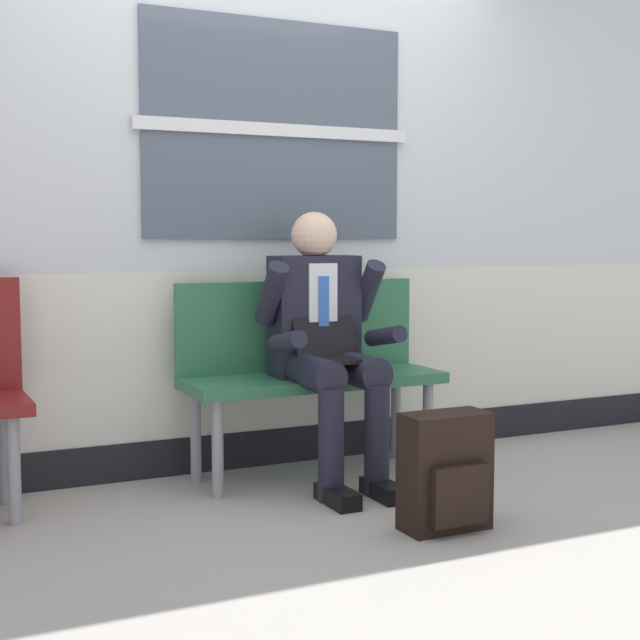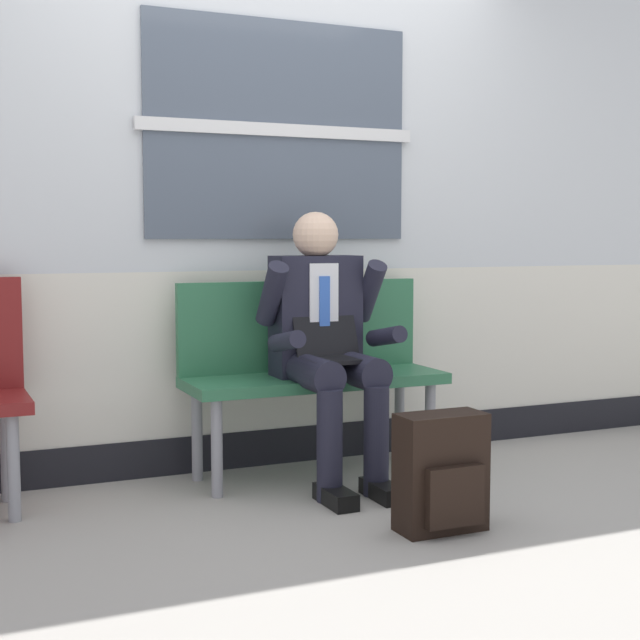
{
  "view_description": "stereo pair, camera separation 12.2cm",
  "coord_description": "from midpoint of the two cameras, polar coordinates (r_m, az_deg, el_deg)",
  "views": [
    {
      "loc": [
        -1.65,
        -3.47,
        1.11
      ],
      "look_at": [
        0.07,
        0.11,
        0.75
      ],
      "focal_mm": 51.45,
      "sensor_mm": 36.0,
      "label": 1
    },
    {
      "loc": [
        -1.54,
        -3.53,
        1.11
      ],
      "look_at": [
        0.07,
        0.11,
        0.75
      ],
      "focal_mm": 51.45,
      "sensor_mm": 36.0,
      "label": 2
    }
  ],
  "objects": [
    {
      "name": "backpack",
      "position": [
        3.54,
        8.58,
        -9.45
      ],
      "size": [
        0.34,
        0.21,
        0.45
      ],
      "color": "black",
      "rests_on": "ground"
    },
    {
      "name": "station_wall",
      "position": [
        4.48,
        -2.87,
        11.02
      ],
      "size": [
        5.78,
        0.17,
        3.16
      ],
      "color": "silver",
      "rests_on": "ground"
    },
    {
      "name": "ground_plane",
      "position": [
        4.0,
        0.68,
        -10.92
      ],
      "size": [
        18.0,
        18.0,
        0.0
      ],
      "primitive_type": "plane",
      "color": "#9E9991"
    },
    {
      "name": "person_seated",
      "position": [
        4.1,
        1.27,
        -1.25
      ],
      "size": [
        0.57,
        0.7,
        1.23
      ],
      "color": "#1E1E2D",
      "rests_on": "ground"
    },
    {
      "name": "bench_with_person",
      "position": [
        4.3,
        0.14,
        -2.6
      ],
      "size": [
        1.21,
        0.42,
        0.9
      ],
      "color": "#2D6B47",
      "rests_on": "ground"
    }
  ]
}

